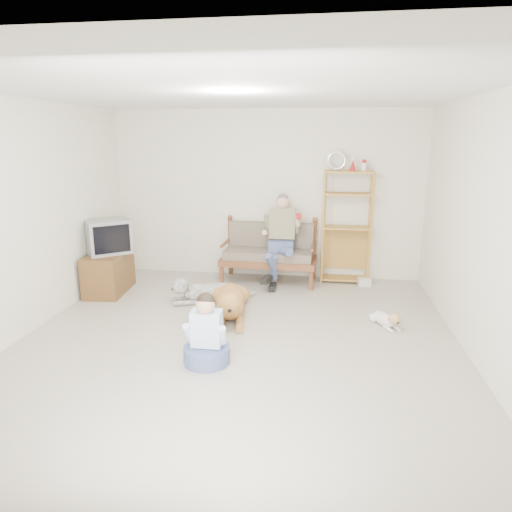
# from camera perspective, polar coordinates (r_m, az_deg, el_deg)

# --- Properties ---
(floor) EXTENTS (5.50, 5.50, 0.00)m
(floor) POSITION_cam_1_polar(r_m,az_deg,el_deg) (5.23, -2.46, -10.96)
(floor) COLOR #BAB4A3
(floor) RESTS_ON ground
(ceiling) EXTENTS (5.50, 5.50, 0.00)m
(ceiling) POSITION_cam_1_polar(r_m,az_deg,el_deg) (4.74, -2.84, 19.96)
(ceiling) COLOR silver
(ceiling) RESTS_ON ground
(wall_back) EXTENTS (5.00, 0.00, 5.00)m
(wall_back) POSITION_cam_1_polar(r_m,az_deg,el_deg) (7.50, 1.27, 7.63)
(wall_back) COLOR beige
(wall_back) RESTS_ON ground
(wall_front) EXTENTS (5.00, 0.00, 5.00)m
(wall_front) POSITION_cam_1_polar(r_m,az_deg,el_deg) (2.27, -15.71, -9.39)
(wall_front) COLOR beige
(wall_front) RESTS_ON ground
(wall_left) EXTENTS (0.00, 5.50, 5.50)m
(wall_left) POSITION_cam_1_polar(r_m,az_deg,el_deg) (5.81, -27.72, 3.95)
(wall_left) COLOR beige
(wall_left) RESTS_ON ground
(wall_right) EXTENTS (0.00, 5.50, 5.50)m
(wall_right) POSITION_cam_1_polar(r_m,az_deg,el_deg) (5.00, 26.86, 2.58)
(wall_right) COLOR beige
(wall_right) RESTS_ON ground
(loveseat) EXTENTS (1.53, 0.76, 0.95)m
(loveseat) POSITION_cam_1_polar(r_m,az_deg,el_deg) (7.33, 1.66, 0.58)
(loveseat) COLOR brown
(loveseat) RESTS_ON ground
(man) EXTENTS (0.54, 0.77, 1.24)m
(man) POSITION_cam_1_polar(r_m,az_deg,el_deg) (7.05, 2.94, 1.38)
(man) COLOR #4B5A89
(man) RESTS_ON loveseat
(etagere) EXTENTS (0.79, 0.34, 2.07)m
(etagere) POSITION_cam_1_polar(r_m,az_deg,el_deg) (7.33, 11.22, 3.69)
(etagere) COLOR olive
(etagere) RESTS_ON ground
(book_stack) EXTENTS (0.21, 0.17, 0.12)m
(book_stack) POSITION_cam_1_polar(r_m,az_deg,el_deg) (7.37, 13.40, -3.17)
(book_stack) COLOR white
(book_stack) RESTS_ON ground
(tv_stand) EXTENTS (0.57, 0.94, 0.60)m
(tv_stand) POSITION_cam_1_polar(r_m,az_deg,el_deg) (7.17, -17.97, -1.97)
(tv_stand) COLOR brown
(tv_stand) RESTS_ON ground
(crt_tv) EXTENTS (0.77, 0.75, 0.50)m
(crt_tv) POSITION_cam_1_polar(r_m,az_deg,el_deg) (7.05, -18.01, 2.35)
(crt_tv) COLOR gray
(crt_tv) RESTS_ON tv_stand
(wall_outlet) EXTENTS (0.12, 0.02, 0.08)m
(wall_outlet) POSITION_cam_1_polar(r_m,az_deg,el_deg) (7.92, -7.80, 0.14)
(wall_outlet) COLOR white
(wall_outlet) RESTS_ON ground
(golden_retriever) EXTENTS (0.56, 1.52, 0.47)m
(golden_retriever) POSITION_cam_1_polar(r_m,az_deg,el_deg) (5.96, -3.21, -5.72)
(golden_retriever) COLOR #B5803E
(golden_retriever) RESTS_ON ground
(shaggy_dog) EXTENTS (1.17, 0.61, 0.37)m
(shaggy_dog) POSITION_cam_1_polar(r_m,az_deg,el_deg) (6.49, -6.19, -4.42)
(shaggy_dog) COLOR silver
(shaggy_dog) RESTS_ON ground
(terrier) EXTENTS (0.35, 0.54, 0.22)m
(terrier) POSITION_cam_1_polar(r_m,az_deg,el_deg) (5.87, 16.04, -7.63)
(terrier) COLOR white
(terrier) RESTS_ON ground
(child) EXTENTS (0.48, 0.48, 0.76)m
(child) POSITION_cam_1_polar(r_m,az_deg,el_deg) (4.76, -6.19, -10.12)
(child) COLOR #4B5A89
(child) RESTS_ON ground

